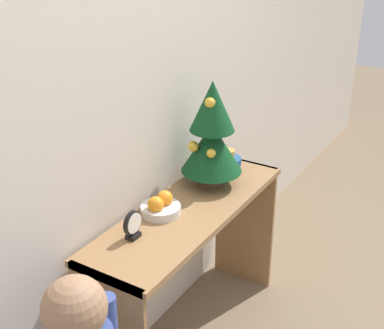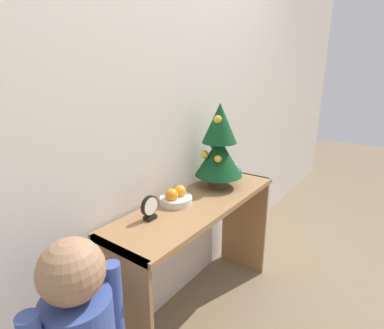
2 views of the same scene
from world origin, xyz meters
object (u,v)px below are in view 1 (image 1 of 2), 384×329
(singing_bowl, at_px, (228,159))
(mini_tree, at_px, (212,135))
(desk_clock, at_px, (133,225))
(fruit_bowl, at_px, (161,206))

(singing_bowl, bearing_deg, mini_tree, -171.21)
(mini_tree, xyz_separation_m, desk_clock, (-0.60, 0.03, -0.20))
(fruit_bowl, distance_m, desk_clock, 0.23)
(singing_bowl, bearing_deg, desk_clock, -179.47)
(mini_tree, relative_size, desk_clock, 4.24)
(mini_tree, bearing_deg, desk_clock, 177.11)
(fruit_bowl, relative_size, singing_bowl, 1.23)
(mini_tree, xyz_separation_m, fruit_bowl, (-0.37, 0.05, -0.23))
(fruit_bowl, xyz_separation_m, desk_clock, (-0.22, -0.02, 0.03))
(mini_tree, distance_m, singing_bowl, 0.34)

